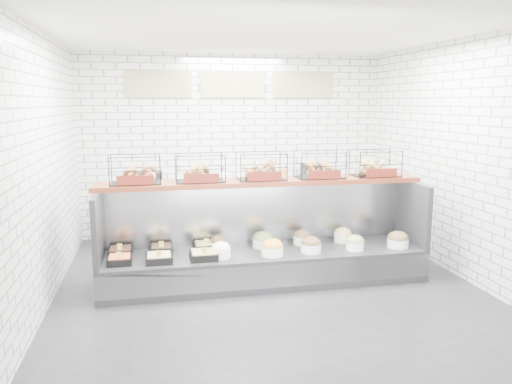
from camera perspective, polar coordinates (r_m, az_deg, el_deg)
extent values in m
plane|color=black|center=(6.10, 1.61, -11.09)|extent=(5.50, 5.50, 0.00)
cube|color=silver|center=(8.42, -2.63, 5.33)|extent=(5.00, 0.02, 3.00)
cube|color=silver|center=(5.71, -23.57, 2.14)|extent=(0.02, 5.50, 3.00)
cube|color=silver|center=(6.75, 22.84, 3.32)|extent=(0.02, 5.50, 3.00)
cube|color=white|center=(5.74, 1.77, 18.05)|extent=(5.00, 5.50, 0.02)
cube|color=#C5B588|center=(8.26, -11.09, 12.00)|extent=(1.05, 0.03, 0.42)
cube|color=#C5B588|center=(8.36, -2.65, 12.15)|extent=(1.05, 0.03, 0.42)
cube|color=#C5B588|center=(8.63, 5.42, 12.06)|extent=(1.05, 0.03, 0.42)
cube|color=black|center=(6.31, 0.99, -8.43)|extent=(4.00, 0.90, 0.40)
cube|color=#93969B|center=(5.90, 1.93, -9.57)|extent=(4.00, 0.03, 0.28)
cube|color=#93969B|center=(6.53, 0.23, -2.31)|extent=(4.00, 0.08, 0.80)
cube|color=black|center=(6.04, -17.59, -3.84)|extent=(0.06, 0.90, 0.80)
cube|color=black|center=(6.84, 17.35, -2.21)|extent=(0.06, 0.90, 0.80)
cube|color=black|center=(5.95, -15.31, -7.54)|extent=(0.27, 0.27, 0.08)
cube|color=orange|center=(5.94, -15.32, -7.21)|extent=(0.23, 0.23, 0.04)
cube|color=gold|center=(5.83, -15.41, -6.97)|extent=(0.06, 0.01, 0.08)
cube|color=black|center=(6.27, -15.23, -6.61)|extent=(0.28, 0.28, 0.08)
cube|color=brown|center=(6.26, -15.25, -6.30)|extent=(0.24, 0.24, 0.04)
cube|color=gold|center=(6.15, -15.33, -6.07)|extent=(0.06, 0.01, 0.08)
cube|color=black|center=(5.91, -11.01, -7.47)|extent=(0.31, 0.31, 0.08)
cube|color=#DDC388|center=(5.90, -11.02, -7.15)|extent=(0.26, 0.26, 0.04)
cube|color=gold|center=(5.78, -11.03, -6.94)|extent=(0.06, 0.01, 0.08)
cube|color=black|center=(6.27, -10.76, -6.45)|extent=(0.27, 0.27, 0.08)
cube|color=brown|center=(6.26, -10.77, -6.14)|extent=(0.23, 0.23, 0.04)
cube|color=gold|center=(6.15, -10.77, -5.90)|extent=(0.06, 0.01, 0.08)
cube|color=black|center=(5.95, -6.00, -7.22)|extent=(0.32, 0.32, 0.08)
cube|color=#CDC369|center=(5.94, -6.01, -6.90)|extent=(0.27, 0.27, 0.04)
cube|color=gold|center=(5.82, -5.91, -6.70)|extent=(0.06, 0.01, 0.08)
cube|color=black|center=(6.30, -5.78, -6.22)|extent=(0.28, 0.28, 0.08)
cube|color=#F4D97C|center=(6.29, -5.78, -5.91)|extent=(0.24, 0.24, 0.04)
cube|color=gold|center=(6.18, -5.70, -5.67)|extent=(0.06, 0.01, 0.08)
cylinder|color=white|center=(5.97, -4.03, -6.98)|extent=(0.23, 0.23, 0.11)
ellipsoid|color=white|center=(5.95, -4.04, -6.43)|extent=(0.23, 0.23, 0.16)
cylinder|color=white|center=(6.27, -4.23, -6.13)|extent=(0.22, 0.22, 0.11)
ellipsoid|color=brown|center=(6.25, -4.24, -5.60)|extent=(0.21, 0.21, 0.15)
cylinder|color=white|center=(6.05, 1.85, -6.73)|extent=(0.27, 0.27, 0.11)
ellipsoid|color=orange|center=(6.03, 1.85, -6.19)|extent=(0.26, 0.26, 0.18)
cylinder|color=white|center=(6.37, 0.78, -5.84)|extent=(0.26, 0.26, 0.11)
ellipsoid|color=#658845|center=(6.35, 0.79, -5.32)|extent=(0.26, 0.26, 0.18)
cylinder|color=white|center=(6.20, 6.28, -6.36)|extent=(0.25, 0.25, 0.11)
ellipsoid|color=brown|center=(6.18, 6.29, -5.83)|extent=(0.24, 0.24, 0.17)
cylinder|color=white|center=(6.53, 5.31, -5.49)|extent=(0.23, 0.23, 0.11)
ellipsoid|color=brown|center=(6.51, 5.32, -4.98)|extent=(0.22, 0.22, 0.16)
cylinder|color=white|center=(6.38, 11.21, -6.02)|extent=(0.23, 0.23, 0.11)
ellipsoid|color=#80944B|center=(6.36, 11.23, -5.50)|extent=(0.22, 0.22, 0.15)
cylinder|color=white|center=(6.72, 9.88, -5.15)|extent=(0.23, 0.23, 0.11)
ellipsoid|color=#CFB87F|center=(6.70, 9.90, -4.65)|extent=(0.22, 0.22, 0.16)
cylinder|color=white|center=(6.63, 15.90, -5.60)|extent=(0.27, 0.27, 0.11)
ellipsoid|color=brown|center=(6.61, 15.93, -5.10)|extent=(0.26, 0.26, 0.18)
cube|color=#521F11|center=(6.27, 0.59, 1.16)|extent=(4.10, 0.50, 0.06)
cube|color=black|center=(6.11, -13.63, 2.52)|extent=(0.60, 0.38, 0.34)
cube|color=#571710|center=(5.92, -13.65, 1.31)|extent=(0.42, 0.02, 0.11)
cube|color=black|center=(6.13, -6.44, 2.77)|extent=(0.60, 0.38, 0.34)
cube|color=#571710|center=(5.94, -6.25, 1.57)|extent=(0.42, 0.02, 0.11)
cube|color=black|center=(6.24, 0.59, 2.97)|extent=(0.60, 0.38, 0.34)
cube|color=#571710|center=(6.06, 0.99, 1.80)|extent=(0.42, 0.02, 0.11)
cube|color=black|center=(6.45, 7.27, 3.12)|extent=(0.60, 0.38, 0.34)
cube|color=#571710|center=(6.27, 7.85, 1.99)|extent=(0.42, 0.02, 0.11)
cube|color=black|center=(6.73, 13.47, 3.22)|extent=(0.60, 0.38, 0.34)
cube|color=#571710|center=(6.56, 14.18, 2.14)|extent=(0.42, 0.02, 0.11)
cube|color=#93969B|center=(8.26, -2.22, -2.14)|extent=(4.00, 0.60, 0.90)
cube|color=black|center=(8.02, -12.08, 1.41)|extent=(0.40, 0.30, 0.24)
cube|color=silver|center=(8.11, -4.55, 1.49)|extent=(0.35, 0.28, 0.18)
cylinder|color=#D76835|center=(8.36, 3.23, 1.90)|extent=(0.09, 0.09, 0.22)
cube|color=black|center=(8.45, 6.35, 2.22)|extent=(0.30, 0.30, 0.30)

